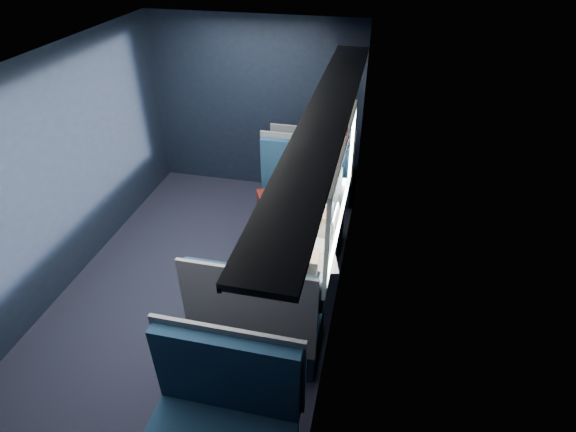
% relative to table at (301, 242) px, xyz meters
% --- Properties ---
extents(ground, '(2.80, 4.20, 0.01)m').
position_rel_table_xyz_m(ground, '(-1.03, 0.00, -0.67)').
color(ground, black).
extents(room_shell, '(3.00, 4.40, 2.40)m').
position_rel_table_xyz_m(room_shell, '(-1.01, 0.00, 0.81)').
color(room_shell, black).
rests_on(room_shell, ground).
extents(table, '(0.62, 1.00, 0.74)m').
position_rel_table_xyz_m(table, '(0.00, 0.00, 0.00)').
color(table, '#54565E').
rests_on(table, ground).
extents(seat_bay_near, '(1.04, 0.62, 1.26)m').
position_rel_table_xyz_m(seat_bay_near, '(-0.20, 0.87, -0.24)').
color(seat_bay_near, '#0C1F36').
rests_on(seat_bay_near, ground).
extents(seat_bay_far, '(1.04, 0.62, 1.26)m').
position_rel_table_xyz_m(seat_bay_far, '(-0.18, -0.87, -0.25)').
color(seat_bay_far, '#0C1F36').
rests_on(seat_bay_far, ground).
extents(seat_row_front, '(1.04, 0.51, 1.16)m').
position_rel_table_xyz_m(seat_row_front, '(-0.18, 1.80, -0.25)').
color(seat_row_front, '#0C1F36').
rests_on(seat_row_front, ground).
extents(seat_row_back, '(1.04, 0.51, 1.16)m').
position_rel_table_xyz_m(seat_row_back, '(-0.18, -1.80, -0.25)').
color(seat_row_back, '#0C1F36').
rests_on(seat_row_back, ground).
extents(man, '(0.53, 0.56, 1.32)m').
position_rel_table_xyz_m(man, '(0.07, 0.70, 0.06)').
color(man, black).
rests_on(man, ground).
extents(woman, '(0.53, 0.56, 1.32)m').
position_rel_table_xyz_m(woman, '(0.07, -0.71, 0.06)').
color(woman, black).
rests_on(woman, ground).
extents(papers, '(0.80, 0.99, 0.01)m').
position_rel_table_xyz_m(papers, '(0.02, -0.12, 0.08)').
color(papers, white).
rests_on(papers, table).
extents(laptop, '(0.24, 0.32, 0.23)m').
position_rel_table_xyz_m(laptop, '(0.26, 0.15, 0.14)').
color(laptop, silver).
rests_on(laptop, table).
extents(bottle_small, '(0.07, 0.07, 0.23)m').
position_rel_table_xyz_m(bottle_small, '(0.22, 0.33, 0.18)').
color(bottle_small, silver).
rests_on(bottle_small, table).
extents(cup, '(0.08, 0.08, 0.10)m').
position_rel_table_xyz_m(cup, '(0.20, 0.44, 0.13)').
color(cup, white).
rests_on(cup, table).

